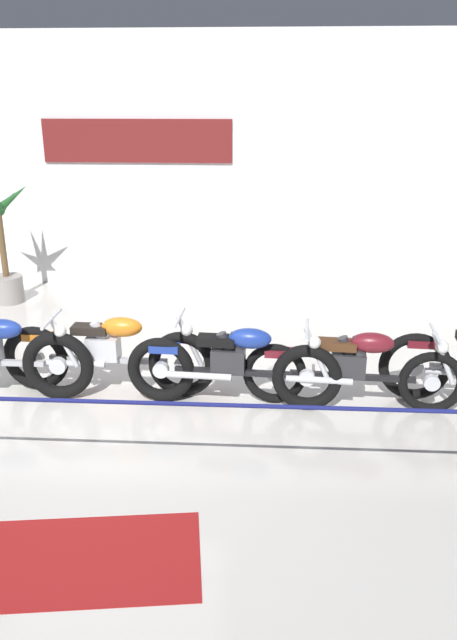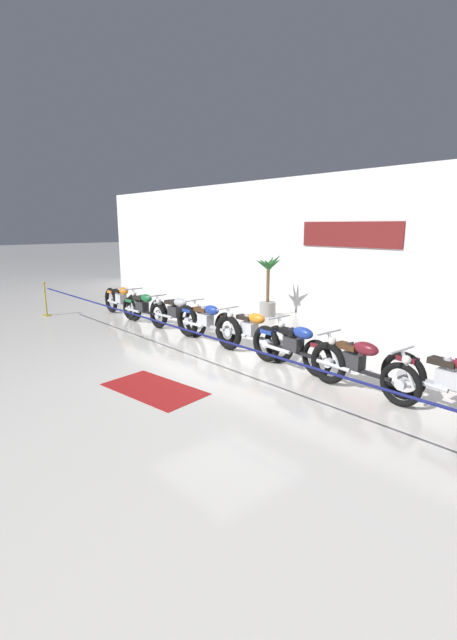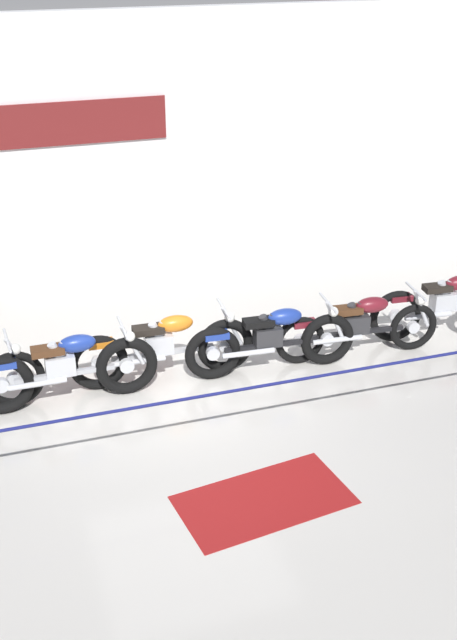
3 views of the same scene
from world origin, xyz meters
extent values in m
plane|color=silver|center=(0.00, 0.00, 0.00)|extent=(120.00, 120.00, 0.00)
cube|color=white|center=(0.00, 5.12, 2.10)|extent=(28.00, 0.25, 4.20)
cube|color=maroon|center=(-0.50, 4.98, 2.49)|extent=(3.17, 0.04, 0.70)
torus|color=black|center=(-1.98, 0.66, 0.38)|extent=(0.77, 0.15, 0.76)
cylinder|color=silver|center=(-1.98, 0.66, 0.38)|extent=(0.19, 0.09, 0.18)
cylinder|color=silver|center=(-1.89, 0.67, 0.66)|extent=(0.31, 0.07, 0.59)
cylinder|color=silver|center=(-2.00, 0.66, 0.93)|extent=(0.07, 0.62, 0.04)
sphere|color=silver|center=(-1.92, 0.67, 0.79)|extent=(0.14, 0.14, 0.14)
torus|color=black|center=(-0.60, 0.53, 0.40)|extent=(0.80, 0.15, 0.80)
torus|color=black|center=(-2.14, 0.54, 0.40)|extent=(0.80, 0.15, 0.80)
cylinder|color=silver|center=(-0.60, 0.53, 0.40)|extent=(0.18, 0.08, 0.18)
cylinder|color=silver|center=(-2.14, 0.54, 0.40)|extent=(0.18, 0.08, 0.18)
cylinder|color=silver|center=(-0.51, 0.53, 0.68)|extent=(0.30, 0.06, 0.59)
cube|color=silver|center=(-1.42, 0.54, 0.56)|extent=(0.36, 0.22, 0.26)
cylinder|color=silver|center=(-1.38, 0.53, 0.76)|extent=(0.18, 0.11, 0.24)
cylinder|color=silver|center=(-1.46, 0.54, 0.76)|extent=(0.18, 0.11, 0.24)
cylinder|color=silver|center=(-1.72, 0.40, 0.42)|extent=(0.70, 0.07, 0.07)
cube|color=#ADAFB5|center=(-1.37, 0.53, 0.42)|extent=(1.24, 0.06, 0.06)
ellipsoid|color=navy|center=(-1.19, 0.53, 0.82)|extent=(0.46, 0.22, 0.22)
cube|color=#4C2D19|center=(-1.55, 0.54, 0.78)|extent=(0.40, 0.20, 0.09)
cube|color=navy|center=(-2.09, 0.54, 0.68)|extent=(0.32, 0.16, 0.08)
cylinder|color=silver|center=(-0.62, 0.53, 0.95)|extent=(0.04, 0.62, 0.04)
sphere|color=silver|center=(-0.54, 0.53, 0.81)|extent=(0.14, 0.14, 0.14)
torus|color=black|center=(0.77, 0.68, 0.39)|extent=(0.78, 0.16, 0.77)
torus|color=black|center=(-0.92, 0.75, 0.39)|extent=(0.78, 0.16, 0.77)
cylinder|color=silver|center=(0.77, 0.68, 0.39)|extent=(0.18, 0.09, 0.18)
cylinder|color=silver|center=(-0.92, 0.75, 0.39)|extent=(0.18, 0.09, 0.18)
cylinder|color=silver|center=(0.86, 0.68, 0.67)|extent=(0.31, 0.07, 0.59)
cube|color=silver|center=(-0.13, 0.72, 0.55)|extent=(0.37, 0.23, 0.26)
cylinder|color=silver|center=(-0.09, 0.72, 0.75)|extent=(0.18, 0.12, 0.24)
cylinder|color=silver|center=(-0.17, 0.72, 0.75)|extent=(0.18, 0.12, 0.24)
cylinder|color=silver|center=(-0.43, 0.59, 0.41)|extent=(0.70, 0.10, 0.07)
cube|color=#ADAFB5|center=(-0.08, 0.71, 0.41)|extent=(1.35, 0.11, 0.06)
ellipsoid|color=orange|center=(0.10, 0.71, 0.81)|extent=(0.47, 0.24, 0.22)
cube|color=black|center=(-0.26, 0.72, 0.77)|extent=(0.41, 0.21, 0.09)
cube|color=orange|center=(-0.87, 0.74, 0.66)|extent=(0.33, 0.17, 0.08)
cylinder|color=silver|center=(0.75, 0.68, 0.94)|extent=(0.06, 0.62, 0.04)
sphere|color=silver|center=(0.83, 0.68, 0.80)|extent=(0.14, 0.14, 0.14)
torus|color=black|center=(2.14, 0.44, 0.38)|extent=(0.76, 0.18, 0.75)
torus|color=black|center=(0.55, 0.54, 0.38)|extent=(0.76, 0.18, 0.75)
cylinder|color=silver|center=(2.14, 0.44, 0.38)|extent=(0.18, 0.09, 0.17)
cylinder|color=silver|center=(0.55, 0.54, 0.38)|extent=(0.18, 0.09, 0.17)
cylinder|color=silver|center=(2.23, 0.43, 0.66)|extent=(0.31, 0.08, 0.59)
cube|color=#2D2D30|center=(1.29, 0.49, 0.54)|extent=(0.37, 0.24, 0.26)
cylinder|color=#2D2D30|center=(1.33, 0.49, 0.74)|extent=(0.19, 0.12, 0.24)
cylinder|color=#2D2D30|center=(1.25, 0.50, 0.74)|extent=(0.19, 0.12, 0.24)
cylinder|color=silver|center=(0.99, 0.37, 0.40)|extent=(0.70, 0.12, 0.07)
cube|color=black|center=(1.34, 0.49, 0.40)|extent=(1.27, 0.14, 0.06)
ellipsoid|color=navy|center=(1.52, 0.48, 0.80)|extent=(0.47, 0.25, 0.22)
cube|color=black|center=(1.16, 0.50, 0.76)|extent=(0.41, 0.23, 0.09)
cube|color=navy|center=(0.60, 0.54, 0.64)|extent=(0.33, 0.18, 0.08)
cylinder|color=silver|center=(2.12, 0.44, 0.93)|extent=(0.08, 0.62, 0.04)
sphere|color=silver|center=(2.20, 0.44, 0.79)|extent=(0.14, 0.14, 0.14)
torus|color=black|center=(3.46, 0.45, 0.35)|extent=(0.71, 0.15, 0.70)
torus|color=black|center=(1.80, 0.57, 0.35)|extent=(0.71, 0.15, 0.70)
cylinder|color=silver|center=(3.46, 0.45, 0.35)|extent=(0.17, 0.09, 0.17)
cylinder|color=silver|center=(1.80, 0.57, 0.35)|extent=(0.17, 0.09, 0.17)
cylinder|color=silver|center=(3.55, 0.44, 0.63)|extent=(0.31, 0.08, 0.59)
cube|color=#2D2D30|center=(2.58, 0.51, 0.51)|extent=(0.38, 0.25, 0.26)
cylinder|color=#2D2D30|center=(2.62, 0.51, 0.71)|extent=(0.19, 0.12, 0.24)
cylinder|color=#2D2D30|center=(2.53, 0.52, 0.71)|extent=(0.19, 0.12, 0.24)
cylinder|color=silver|center=(2.27, 0.40, 0.37)|extent=(0.70, 0.12, 0.07)
cube|color=black|center=(2.63, 0.51, 0.37)|extent=(1.33, 0.16, 0.06)
ellipsoid|color=maroon|center=(2.81, 0.50, 0.77)|extent=(0.48, 0.25, 0.22)
cube|color=#4C2D19|center=(2.45, 0.52, 0.73)|extent=(0.41, 0.23, 0.09)
cube|color=maroon|center=(1.85, 0.57, 0.60)|extent=(0.33, 0.18, 0.08)
cylinder|color=silver|center=(3.44, 0.45, 0.90)|extent=(0.08, 0.62, 0.04)
sphere|color=silver|center=(3.52, 0.44, 0.76)|extent=(0.14, 0.14, 0.14)
torus|color=black|center=(3.34, 0.76, 0.39)|extent=(0.79, 0.17, 0.79)
cylinder|color=silver|center=(3.34, 0.76, 0.39)|extent=(0.19, 0.09, 0.19)
cube|color=silver|center=(4.07, 0.70, 0.55)|extent=(0.38, 0.25, 0.26)
cylinder|color=silver|center=(4.11, 0.69, 0.75)|extent=(0.19, 0.12, 0.24)
cylinder|color=silver|center=(4.03, 0.70, 0.75)|extent=(0.19, 0.12, 0.24)
cylinder|color=silver|center=(3.76, 0.58, 0.41)|extent=(0.70, 0.13, 0.07)
cube|color=#ADAFB5|center=(4.12, 0.69, 0.41)|extent=(1.26, 0.16, 0.06)
cube|color=black|center=(3.94, 0.71, 0.77)|extent=(0.41, 0.23, 0.09)
cube|color=maroon|center=(3.39, 0.75, 0.68)|extent=(0.33, 0.18, 0.08)
cylinder|color=navy|center=(-0.05, -1.19, 0.88)|extent=(13.54, 0.04, 0.04)
cube|color=maroon|center=(0.33, -2.01, 0.00)|extent=(1.92, 1.20, 0.01)
camera|label=1|loc=(1.67, -5.64, 3.23)|focal=35.00mm
camera|label=2|loc=(6.30, -5.64, 2.74)|focal=24.00mm
camera|label=3|loc=(-2.08, -8.24, 5.48)|focal=45.00mm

